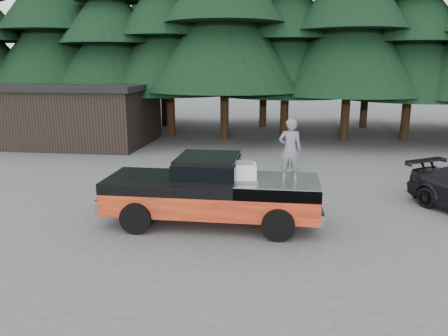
# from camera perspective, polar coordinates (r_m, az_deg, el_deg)

# --- Properties ---
(ground) EXTENTS (120.00, 120.00, 0.00)m
(ground) POSITION_cam_1_polar(r_m,az_deg,el_deg) (12.11, -4.47, -7.67)
(ground) COLOR #474749
(ground) RESTS_ON ground
(pickup_truck) EXTENTS (6.00, 2.04, 1.33)m
(pickup_truck) POSITION_cam_1_polar(r_m,az_deg,el_deg) (12.13, -1.61, -4.27)
(pickup_truck) COLOR #E1571C
(pickup_truck) RESTS_ON ground
(truck_cab) EXTENTS (1.66, 1.90, 0.59)m
(truck_cab) POSITION_cam_1_polar(r_m,az_deg,el_deg) (11.89, -2.11, 0.17)
(truck_cab) COLOR black
(truck_cab) RESTS_ON pickup_truck
(air_compressor) EXTENTS (0.72, 0.63, 0.45)m
(air_compressor) POSITION_cam_1_polar(r_m,az_deg,el_deg) (11.54, 2.55, -0.60)
(air_compressor) COLOR silver
(air_compressor) RESTS_ON pickup_truck
(man_on_bed) EXTENTS (0.61, 0.41, 1.66)m
(man_on_bed) POSITION_cam_1_polar(r_m,az_deg,el_deg) (11.61, 8.62, 2.39)
(man_on_bed) COLOR slate
(man_on_bed) RESTS_ON pickup_truck
(utility_building) EXTENTS (8.40, 6.40, 3.30)m
(utility_building) POSITION_cam_1_polar(r_m,az_deg,el_deg) (25.86, -18.70, 6.77)
(utility_building) COLOR black
(utility_building) RESTS_ON ground
(treeline) EXTENTS (60.15, 16.05, 17.50)m
(treeline) POSITION_cam_1_polar(r_m,az_deg,el_deg) (28.50, 3.87, 20.20)
(treeline) COLOR black
(treeline) RESTS_ON ground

